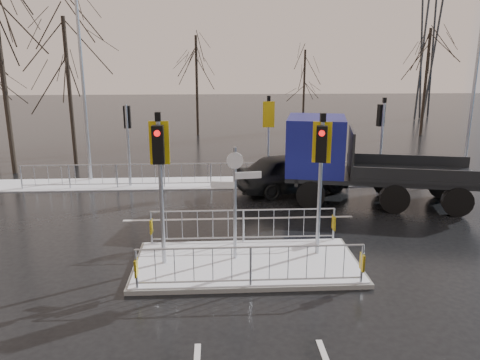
{
  "coord_description": "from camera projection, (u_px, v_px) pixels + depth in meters",
  "views": [
    {
      "loc": [
        -0.82,
        -11.58,
        5.46
      ],
      "look_at": [
        -0.05,
        2.26,
        1.8
      ],
      "focal_mm": 35.0,
      "sensor_mm": 36.0,
      "label": 1
    }
  ],
  "objects": [
    {
      "name": "street_lamp_right",
      "position": [
        476.0,
        82.0,
        20.26
      ],
      "size": [
        1.25,
        0.18,
        8.0
      ],
      "color": "#9BA1A9",
      "rests_on": "ground"
    },
    {
      "name": "lane_markings",
      "position": [
        247.0,
        271.0,
        12.29
      ],
      "size": [
        8.0,
        11.38,
        0.01
      ],
      "color": "silver",
      "rests_on": "ground"
    },
    {
      "name": "tree_far_a",
      "position": [
        196.0,
        66.0,
        32.52
      ],
      "size": [
        3.75,
        3.75,
        7.08
      ],
      "color": "black",
      "rests_on": "ground"
    },
    {
      "name": "snow_verge",
      "position": [
        233.0,
        182.0,
        20.91
      ],
      "size": [
        30.0,
        2.0,
        0.04
      ],
      "primitive_type": "cube",
      "color": "white",
      "rests_on": "ground"
    },
    {
      "name": "tree_far_b",
      "position": [
        304.0,
        74.0,
        35.04
      ],
      "size": [
        3.25,
        3.25,
        6.14
      ],
      "color": "black",
      "rests_on": "ground"
    },
    {
      "name": "traffic_island",
      "position": [
        246.0,
        252.0,
        12.52
      ],
      "size": [
        6.0,
        3.04,
        4.15
      ],
      "color": "slate",
      "rests_on": "ground"
    },
    {
      "name": "ground",
      "position": [
        247.0,
        266.0,
        12.61
      ],
      "size": [
        120.0,
        120.0,
        0.0
      ],
      "primitive_type": "plane",
      "color": "black",
      "rests_on": "ground"
    },
    {
      "name": "tree_far_c",
      "position": [
        428.0,
        61.0,
        32.32
      ],
      "size": [
        4.0,
        4.0,
        7.55
      ],
      "color": "black",
      "rests_on": "ground"
    },
    {
      "name": "tree_near_b",
      "position": [
        67.0,
        63.0,
        22.94
      ],
      "size": [
        4.0,
        4.0,
        7.55
      ],
      "color": "black",
      "rests_on": "ground"
    },
    {
      "name": "car_far_lane",
      "position": [
        293.0,
        173.0,
        19.37
      ],
      "size": [
        5.11,
        3.13,
        1.63
      ],
      "primitive_type": "imported",
      "rotation": [
        0.0,
        0.0,
        1.84
      ],
      "color": "black",
      "rests_on": "ground"
    },
    {
      "name": "flatbed_truck",
      "position": [
        342.0,
        158.0,
        17.84
      ],
      "size": [
        7.43,
        4.05,
        3.26
      ],
      "color": "black",
      "rests_on": "ground"
    },
    {
      "name": "street_lamp_left",
      "position": [
        84.0,
        80.0,
        20.3
      ],
      "size": [
        1.25,
        0.18,
        8.2
      ],
      "color": "#9BA1A9",
      "rests_on": "ground"
    },
    {
      "name": "far_kerb_fixtures",
      "position": [
        241.0,
        163.0,
        20.18
      ],
      "size": [
        18.0,
        0.65,
        3.83
      ],
      "color": "#9BA1A9",
      "rests_on": "ground"
    }
  ]
}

